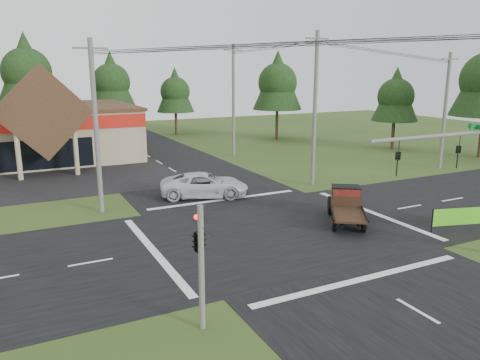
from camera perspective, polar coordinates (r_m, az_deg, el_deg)
ground at (r=26.13m, az=4.53°, el=-6.14°), size 120.00×120.00×0.00m
road_ns at (r=26.13m, az=4.53°, el=-6.12°), size 12.00×120.00×0.02m
road_ew at (r=26.13m, az=4.53°, el=-6.12°), size 120.00×12.00×0.02m
traffic_signal_mast at (r=23.45m, az=26.92°, el=1.40°), size 8.12×0.24×7.00m
traffic_signal_corner at (r=15.59m, az=-5.06°, el=-6.01°), size 0.53×2.48×4.40m
utility_pole_nw at (r=29.63m, az=-17.16°, el=6.32°), size 2.00×0.30×10.50m
utility_pole_ne at (r=35.86m, az=9.11°, el=8.65°), size 2.00×0.30×11.50m
utility_pole_far at (r=45.50m, az=23.71°, el=7.83°), size 2.00×0.30×10.20m
utility_pole_n at (r=47.92m, az=-0.81°, el=9.74°), size 2.00×0.30×11.20m
tree_row_c at (r=62.11m, az=-24.59°, el=12.13°), size 7.28×7.28×13.13m
tree_row_d at (r=64.35m, az=-15.44°, el=11.63°), size 6.16×6.16×11.11m
tree_row_e at (r=64.56m, az=-7.92°, el=10.78°), size 5.04×5.04×9.09m
tree_side_ne at (r=59.66m, az=4.61°, el=11.96°), size 6.16×6.16×11.11m
tree_side_e_near at (r=55.14m, az=18.48°, el=9.84°), size 5.04×5.04×9.09m
antique_flatbed_truck at (r=27.60m, az=12.90°, el=-3.18°), size 4.23×5.06×2.03m
roadside_banner at (r=28.67m, az=25.62°, el=-4.28°), size 3.80×1.20×1.34m
white_pickup at (r=32.76m, az=-4.36°, el=-0.60°), size 6.67×4.76×1.69m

